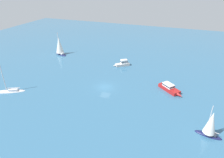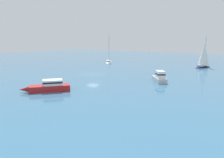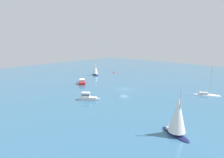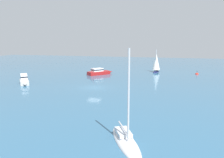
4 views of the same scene
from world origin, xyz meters
name	(u,v)px [view 1 (image 1 of 4)]	position (x,y,z in m)	size (l,w,h in m)	color
ground_plane	(105,87)	(0.00, 0.00, 0.00)	(160.00, 160.00, 0.00)	teal
ketch	(211,125)	(25.09, -10.18, 2.36)	(4.99, 2.51, 6.93)	#191E4C
yacht	(10,91)	(-22.27, -10.82, 0.15)	(7.59, 5.00, 9.11)	white
launch	(122,63)	(-0.09, 15.57, 0.82)	(5.30, 4.54, 2.10)	silver
ketch_1	(60,47)	(-25.99, 17.85, 3.04)	(6.63, 4.29, 8.74)	#191E4C
cabin_cruiser	(170,88)	(16.50, 4.26, 0.72)	(6.69, 6.07, 1.75)	#B21E1E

